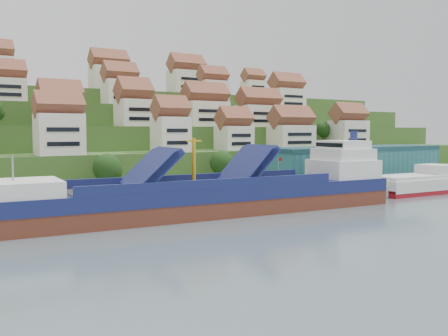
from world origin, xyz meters
TOP-DOWN VIEW (x-y plane):
  - ground at (0.00, 0.00)m, footprint 300.00×300.00m
  - quay at (20.00, 15.00)m, footprint 180.00×14.00m
  - hillside at (0.00, 103.55)m, footprint 260.00×128.00m
  - hillside_village at (0.40, 60.63)m, footprint 162.51×64.92m
  - hillside_trees at (-5.05, 45.14)m, footprint 140.62×62.11m
  - warehouse at (52.00, 17.00)m, footprint 60.00×15.00m
  - flagpole at (18.11, 10.00)m, footprint 1.28×0.16m
  - cargo_ship at (-4.39, 0.03)m, footprint 83.45×19.37m
  - second_ship at (57.50, -1.28)m, footprint 28.72×12.24m

SIDE VIEW (x-z plane):
  - ground at x=0.00m, z-range 0.00..0.00m
  - quay at x=20.00m, z-range 0.00..2.20m
  - second_ship at x=57.50m, z-range -1.61..6.53m
  - cargo_ship at x=-4.39m, z-range -5.74..12.66m
  - flagpole at x=18.11m, z-range 2.88..10.88m
  - warehouse at x=52.00m, z-range 2.20..12.20m
  - hillside at x=0.00m, z-range -4.84..26.16m
  - hillside_trees at x=-5.05m, z-range 1.44..32.19m
  - hillside_village at x=0.40m, z-range 9.82..39.05m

